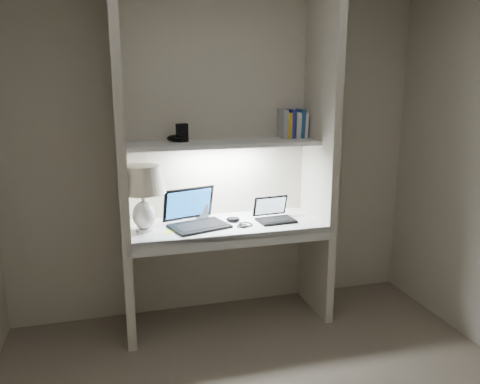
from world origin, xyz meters
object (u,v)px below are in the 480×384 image
object	(u,v)px
laptop_netbook	(274,215)
laptop_main	(195,217)
speaker	(202,209)
table_lamp	(143,187)
book_row	(293,124)

from	to	relation	value
laptop_netbook	laptop_main	bearing A→B (deg)	172.29
laptop_netbook	speaker	size ratio (longest dim) A/B	2.23
table_lamp	speaker	bearing A→B (deg)	26.29
book_row	speaker	bearing A→B (deg)	179.97
table_lamp	laptop_main	bearing A→B (deg)	6.39
table_lamp	laptop_main	world-z (taller)	table_lamp
speaker	book_row	bearing A→B (deg)	14.65
table_lamp	book_row	size ratio (longest dim) A/B	2.12
laptop_main	book_row	bearing A→B (deg)	-4.03
laptop_netbook	speaker	world-z (taller)	laptop_netbook
speaker	laptop_main	bearing A→B (deg)	-101.08
table_lamp	book_row	world-z (taller)	book_row
laptop_netbook	speaker	bearing A→B (deg)	152.32
table_lamp	book_row	xyz separation A→B (m)	(1.18, 0.22, 0.38)
laptop_main	laptop_netbook	size ratio (longest dim) A/B	1.66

